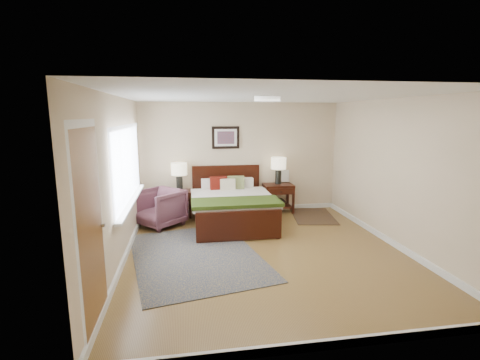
{
  "coord_description": "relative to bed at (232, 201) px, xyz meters",
  "views": [
    {
      "loc": [
        -1.27,
        -5.3,
        2.22
      ],
      "look_at": [
        -0.28,
        0.85,
        1.05
      ],
      "focal_mm": 26.0,
      "sensor_mm": 36.0,
      "label": 1
    }
  ],
  "objects": [
    {
      "name": "front_wall",
      "position": [
        0.35,
        -4.02,
        0.75
      ],
      "size": [
        4.5,
        0.04,
        2.5
      ],
      "primitive_type": "cube",
      "color": "beige",
      "rests_on": "ground"
    },
    {
      "name": "bed",
      "position": [
        0.0,
        0.0,
        0.0
      ],
      "size": [
        1.65,
        1.99,
        1.07
      ],
      "color": "black",
      "rests_on": "ground"
    },
    {
      "name": "window",
      "position": [
        -1.85,
        -0.82,
        0.88
      ],
      "size": [
        0.11,
        2.72,
        1.32
      ],
      "color": "silver",
      "rests_on": "left_wall"
    },
    {
      "name": "lamp_left",
      "position": [
        -1.05,
        0.75,
        0.51
      ],
      "size": [
        0.34,
        0.34,
        0.61
      ],
      "color": "black",
      "rests_on": "nightstand_left"
    },
    {
      "name": "left_wall",
      "position": [
        -1.9,
        -1.52,
        0.75
      ],
      "size": [
        0.04,
        5.0,
        2.5
      ],
      "primitive_type": "cube",
      "color": "beige",
      "rests_on": "ground"
    },
    {
      "name": "right_wall",
      "position": [
        2.6,
        -1.52,
        0.75
      ],
      "size": [
        0.04,
        5.0,
        2.5
      ],
      "primitive_type": "cube",
      "color": "beige",
      "rests_on": "ground"
    },
    {
      "name": "nightstand_left",
      "position": [
        -1.05,
        0.73,
        -0.04
      ],
      "size": [
        0.49,
        0.44,
        0.58
      ],
      "color": "black",
      "rests_on": "ground"
    },
    {
      "name": "door",
      "position": [
        -1.88,
        -3.27,
        0.57
      ],
      "size": [
        0.06,
        1.0,
        2.18
      ],
      "color": "silver",
      "rests_on": "ground"
    },
    {
      "name": "ceil_fixture",
      "position": [
        0.35,
        -1.52,
        1.97
      ],
      "size": [
        0.44,
        0.44,
        0.08
      ],
      "color": "white",
      "rests_on": "ceiling"
    },
    {
      "name": "armchair",
      "position": [
        -1.45,
        0.12,
        -0.12
      ],
      "size": [
        1.16,
        1.16,
        0.75
      ],
      "primitive_type": "imported",
      "rotation": [
        0.0,
        0.0,
        -0.81
      ],
      "color": "brown",
      "rests_on": "ground"
    },
    {
      "name": "rug_persian",
      "position": [
        -0.79,
        -1.53,
        -0.49
      ],
      "size": [
        2.38,
        3.0,
        0.01
      ],
      "primitive_type": "cube",
      "rotation": [
        0.0,
        0.0,
        0.2
      ],
      "color": "#0C1A3F",
      "rests_on": "ground"
    },
    {
      "name": "floor",
      "position": [
        0.35,
        -1.52,
        -0.5
      ],
      "size": [
        5.0,
        5.0,
        0.0
      ],
      "primitive_type": "plane",
      "color": "brown",
      "rests_on": "ground"
    },
    {
      "name": "nightstand_right",
      "position": [
        1.18,
        0.74,
        -0.1
      ],
      "size": [
        0.66,
        0.5,
        0.66
      ],
      "color": "black",
      "rests_on": "ground"
    },
    {
      "name": "ceiling",
      "position": [
        0.35,
        -1.52,
        2.0
      ],
      "size": [
        4.5,
        5.0,
        0.02
      ],
      "primitive_type": "cube",
      "color": "white",
      "rests_on": "back_wall"
    },
    {
      "name": "lamp_right",
      "position": [
        1.18,
        0.75,
        0.59
      ],
      "size": [
        0.34,
        0.34,
        0.61
      ],
      "color": "black",
      "rests_on": "nightstand_right"
    },
    {
      "name": "back_wall",
      "position": [
        0.35,
        0.98,
        0.75
      ],
      "size": [
        4.5,
        0.04,
        2.5
      ],
      "primitive_type": "cube",
      "color": "beige",
      "rests_on": "ground"
    },
    {
      "name": "rug_navy",
      "position": [
        1.86,
        0.28,
        -0.49
      ],
      "size": [
        1.06,
        1.42,
        0.01
      ],
      "primitive_type": "cube",
      "rotation": [
        0.0,
        0.0,
        -0.16
      ],
      "color": "black",
      "rests_on": "ground"
    },
    {
      "name": "wall_art",
      "position": [
        0.0,
        0.95,
        1.22
      ],
      "size": [
        0.62,
        0.05,
        0.5
      ],
      "color": "black",
      "rests_on": "back_wall"
    }
  ]
}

